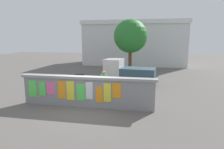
# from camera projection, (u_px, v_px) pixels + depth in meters

# --- Properties ---
(ground) EXTENTS (60.00, 60.00, 0.00)m
(ground) POSITION_uv_depth(u_px,v_px,m) (115.00, 77.00, 17.29)
(ground) COLOR #605B56
(poster_wall) EXTENTS (6.68, 0.42, 1.51)m
(poster_wall) POSITION_uv_depth(u_px,v_px,m) (87.00, 91.00, 9.42)
(poster_wall) COLOR gray
(poster_wall) RESTS_ON ground
(auto_rickshaw_truck) EXTENTS (3.75, 1.92, 1.85)m
(auto_rickshaw_truck) POSITION_uv_depth(u_px,v_px,m) (127.00, 72.00, 14.12)
(auto_rickshaw_truck) COLOR black
(auto_rickshaw_truck) RESTS_ON ground
(motorcycle) EXTENTS (1.90, 0.56, 0.87)m
(motorcycle) POSITION_uv_depth(u_px,v_px,m) (78.00, 79.00, 13.96)
(motorcycle) COLOR black
(motorcycle) RESTS_ON ground
(bicycle_near) EXTENTS (1.71, 0.44, 0.95)m
(bicycle_near) POSITION_uv_depth(u_px,v_px,m) (132.00, 93.00, 10.59)
(bicycle_near) COLOR black
(bicycle_near) RESTS_ON ground
(bicycle_far) EXTENTS (1.67, 0.55, 0.95)m
(bicycle_far) POSITION_uv_depth(u_px,v_px,m) (96.00, 88.00, 11.79)
(bicycle_far) COLOR black
(bicycle_far) RESTS_ON ground
(person_walking) EXTENTS (0.48, 0.48, 1.62)m
(person_walking) POSITION_uv_depth(u_px,v_px,m) (104.00, 82.00, 10.45)
(person_walking) COLOR #BF6626
(person_walking) RESTS_ON ground
(tree_roadside) EXTENTS (3.10, 3.10, 5.12)m
(tree_roadside) POSITION_uv_depth(u_px,v_px,m) (130.00, 36.00, 18.07)
(tree_roadside) COLOR brown
(tree_roadside) RESTS_ON ground
(building_background) EXTENTS (12.95, 7.12, 5.56)m
(building_background) POSITION_uv_depth(u_px,v_px,m) (135.00, 43.00, 26.33)
(building_background) COLOR silver
(building_background) RESTS_ON ground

